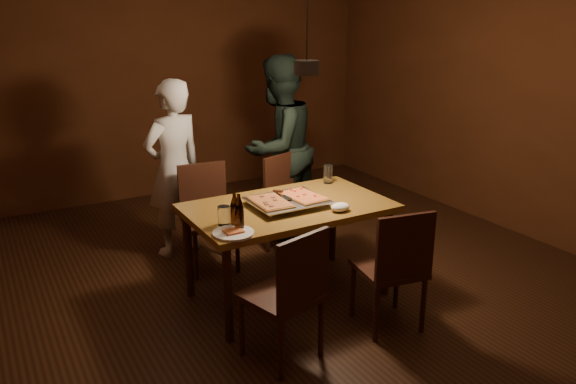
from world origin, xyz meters
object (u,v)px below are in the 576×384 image
dining_table (288,214)px  chair_far_right (289,195)px  chair_near_right (396,260)px  chair_far_left (206,206)px  beer_bottle_a (239,212)px  beer_bottle_b (235,210)px  diner_dark (278,148)px  chair_near_left (291,285)px  diner_white (174,169)px  plate_slice (233,233)px  pizza_tray (287,203)px  pendant_lamp (307,66)px

dining_table → chair_far_right: size_ratio=2.81×
dining_table → chair_far_right: chair_far_right is taller
chair_near_right → chair_far_left: bearing=123.3°
beer_bottle_a → chair_far_left: bearing=79.6°
beer_bottle_a → beer_bottle_b: (0.00, 0.07, -0.01)m
dining_table → diner_dark: (0.56, 1.15, 0.20)m
chair_near_left → diner_white: diner_white is taller
chair_far_right → diner_white: (-0.91, 0.46, 0.26)m
chair_far_left → chair_near_right: same height
chair_near_right → beer_bottle_a: beer_bottle_a is taller
plate_slice → chair_near_left: bearing=-68.9°
dining_table → pizza_tray: (-0.02, -0.02, 0.10)m
dining_table → beer_bottle_a: (-0.53, -0.28, 0.20)m
plate_slice → pendant_lamp: size_ratio=0.25×
diner_white → pizza_tray: bearing=94.1°
beer_bottle_b → beer_bottle_a: bearing=-92.2°
beer_bottle_b → diner_dark: (1.09, 1.36, 0.01)m
chair_far_right → chair_near_left: same height
chair_far_right → beer_bottle_a: size_ratio=2.15×
beer_bottle_b → diner_dark: bearing=51.4°
pendant_lamp → dining_table: bearing=-172.1°
dining_table → diner_white: diner_white is taller
pizza_tray → beer_bottle_b: bearing=-160.9°
beer_bottle_b → diner_white: (0.06, 1.44, -0.07)m
chair_near_right → pendant_lamp: pendant_lamp is taller
diner_white → pendant_lamp: pendant_lamp is taller
chair_far_right → beer_bottle_a: (-0.98, -1.05, 0.34)m
chair_near_left → diner_dark: (0.98, 1.93, 0.34)m
plate_slice → pendant_lamp: bearing=24.8°
chair_near_right → beer_bottle_b: (-0.90, 0.61, 0.33)m
beer_bottle_b → plate_slice: beer_bottle_b is taller
plate_slice → diner_white: (0.14, 1.56, 0.04)m
chair_near_left → beer_bottle_a: (-0.10, 0.50, 0.34)m
beer_bottle_b → pendant_lamp: pendant_lamp is taller
dining_table → plate_slice: bearing=-151.1°
chair_near_right → diner_white: (-0.84, 2.04, 0.26)m
pizza_tray → plate_slice: 0.66m
diner_dark → pendant_lamp: bearing=47.5°
chair_far_right → diner_white: size_ratio=0.34×
dining_table → plate_slice: plate_slice is taller
diner_white → beer_bottle_b: bearing=71.8°
chair_far_left → plate_slice: 1.22m
dining_table → beer_bottle_a: size_ratio=6.06×
chair_near_right → pizza_tray: 0.91m
chair_near_left → plate_slice: size_ratio=1.89×
dining_table → beer_bottle_b: beer_bottle_b is taller
chair_near_right → beer_bottle_a: (-0.91, 0.53, 0.34)m
chair_far_left → pizza_tray: 0.94m
chair_far_right → pendant_lamp: size_ratio=0.48×
chair_far_right → chair_near_right: size_ratio=1.09×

